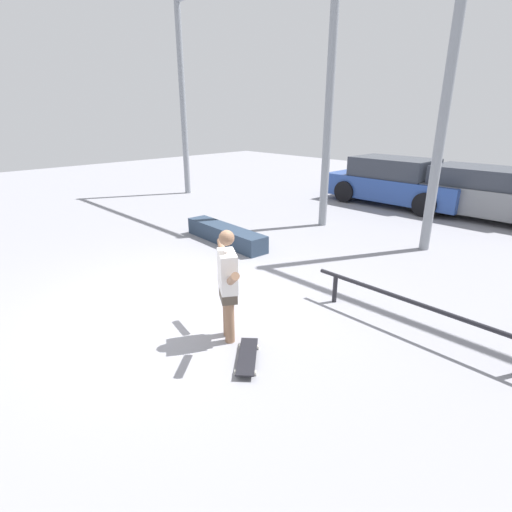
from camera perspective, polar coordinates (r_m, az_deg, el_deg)
The scene contains 8 objects.
ground_plane at distance 6.17m, azimuth -11.00°, elevation -7.27°, with size 36.00×36.00×0.00m, color gray.
skateboarder at distance 4.97m, azimuth -4.07°, elevation -3.67°, with size 1.18×0.79×1.46m.
skateboard at distance 4.86m, azimuth -1.25°, elevation -14.12°, with size 0.68×0.71×0.08m.
grind_box at distance 8.98m, azimuth -4.39°, elevation 3.07°, with size 2.38×0.47×0.37m, color #28384C.
grind_rail at distance 5.65m, azimuth 21.63°, elevation -6.79°, with size 3.06×0.12×0.47m.
canopy_support_left at distance 12.29m, azimuth -1.91°, elevation 24.63°, with size 6.24×0.20×6.14m.
parked_car_blue at distance 13.40m, azimuth 19.29°, elevation 9.88°, with size 4.33×1.92×1.44m.
parked_car_grey at distance 12.69m, azimuth 29.73°, elevation 7.75°, with size 4.32×1.96×1.37m.
Camera 1 is at (4.68, -2.90, 2.79)m, focal length 28.00 mm.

